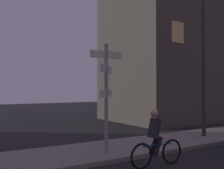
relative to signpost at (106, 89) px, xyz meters
name	(u,v)px	position (x,y,z in m)	size (l,w,h in m)	color
sidewalk_kerb	(62,157)	(-1.31, 0.49, -2.11)	(40.00, 2.62, 0.14)	gray
signpost	(106,89)	(0.00, 0.00, 0.00)	(1.17, 1.06, 3.50)	gray
street_lamp	(205,47)	(5.30, 0.37, 1.87)	(1.27, 0.28, 6.77)	#2D2D30
cyclist	(156,140)	(0.61, -1.70, -1.43)	(1.82, 0.33, 1.61)	black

